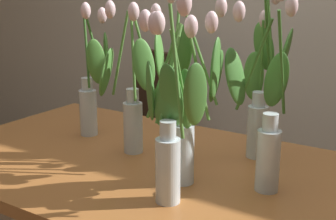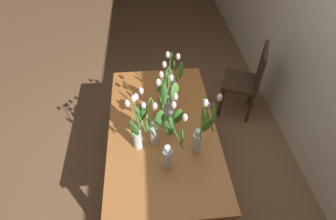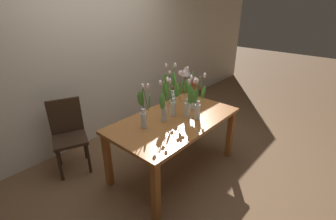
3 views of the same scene
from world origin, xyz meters
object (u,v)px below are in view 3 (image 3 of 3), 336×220
Objects in this scene: tulip_vase_5 at (175,101)px; pillar_candle at (193,84)px; tulip_vase_1 at (144,113)px; tulip_vase_0 at (190,100)px; table_lamp at (186,71)px; tulip_vase_6 at (191,96)px; dining_table at (174,125)px; tulip_vase_2 at (198,105)px; tulip_vase_4 at (171,91)px; tulip_vase_3 at (165,105)px; side_table at (187,93)px; dining_chair at (68,131)px.

pillar_candle is (1.47, 0.79, -0.34)m from tulip_vase_5.
tulip_vase_0 is at bearing -23.22° from tulip_vase_1.
table_lamp is at bearing 32.98° from tulip_vase_5.
tulip_vase_0 is at bearing -145.98° from tulip_vase_6.
tulip_vase_2 is at bearing -44.46° from dining_table.
tulip_vase_4 is 1.47m from pillar_candle.
tulip_vase_3 is 0.90× the size of tulip_vase_5.
side_table is (1.31, 1.02, -0.53)m from tulip_vase_0.
tulip_vase_4 is at bearing 75.06° from tulip_vase_0.
tulip_vase_4 reaches higher than pillar_candle.
tulip_vase_6 reaches higher than dining_chair.
tulip_vase_3 is at bearing -149.35° from tulip_vase_4.
dining_chair is 1.69× the size of side_table.
side_table is (1.84, 0.79, -0.49)m from tulip_vase_1.
pillar_candle is (1.19, 0.82, -0.33)m from tulip_vase_6.
tulip_vase_3 is 0.56× the size of dining_chair.
tulip_vase_1 is at bearing -156.78° from side_table.
dining_chair is 2.34× the size of table_lamp.
tulip_vase_4 reaches higher than tulip_vase_5.
tulip_vase_2 reaches higher than table_lamp.
tulip_vase_4 is 0.28m from tulip_vase_5.
tulip_vase_0 is (0.16, -0.11, 0.31)m from dining_table.
tulip_vase_6 is at bearing 53.85° from tulip_vase_2.
tulip_vase_3 is at bearing 177.84° from tulip_vase_6.
tulip_vase_6 reaches higher than dining_table.
tulip_vase_3 reaches higher than dining_chair.
tulip_vase_2 reaches higher than dining_chair.
dining_table is 0.36m from tulip_vase_0.
tulip_vase_0 is 0.55× the size of dining_chair.
tulip_vase_5 reaches higher than tulip_vase_0.
tulip_vase_0 reaches higher than side_table.
tulip_vase_6 reaches higher than pillar_candle.
tulip_vase_2 reaches higher than tulip_vase_6.
dining_chair is 2.29m from table_lamp.
tulip_vase_1 reaches higher than tulip_vase_0.
tulip_vase_3 reaches higher than side_table.
tulip_vase_3 is 1.78m from table_lamp.
tulip_vase_6 reaches higher than tulip_vase_1.
dining_table is 0.45m from tulip_vase_6.
pillar_candle is (1.40, 0.96, -0.37)m from tulip_vase_0.
tulip_vase_0 is at bearing -49.37° from dining_chair.
dining_chair is at bearing 176.44° from side_table.
tulip_vase_4 reaches higher than tulip_vase_0.
tulip_vase_6 is (0.10, -0.24, -0.03)m from tulip_vase_4.
tulip_vase_0 is 0.32m from tulip_vase_3.
tulip_vase_1 is at bearing -155.80° from table_lamp.
tulip_vase_2 is 1.66m from table_lamp.
side_table is (2.30, -0.14, -0.09)m from dining_chair.
tulip_vase_1 is at bearing -159.31° from pillar_candle.
table_lamp is (1.06, 0.90, -0.07)m from tulip_vase_6.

